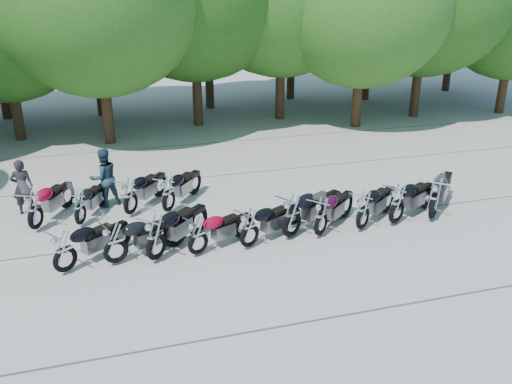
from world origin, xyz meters
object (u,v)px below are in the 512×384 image
object	(u,v)px
motorcycle_2	(156,236)
motorcycle_8	(397,203)
motorcycle_4	(249,227)
motorcycle_5	(292,215)
rider_1	(104,178)
motorcycle_6	(321,215)
motorcycle_10	(34,209)
motorcycle_12	(130,195)
motorcycle_3	(198,235)
motorcycle_1	(115,242)
motorcycle_13	(168,193)
motorcycle_7	(363,209)
motorcycle_0	(64,250)
rider_0	(22,187)
motorcycle_9	(435,197)
motorcycle_11	(79,207)

from	to	relation	value
motorcycle_2	motorcycle_8	xyz separation A→B (m)	(6.72, 0.25, -0.01)
motorcycle_4	motorcycle_5	xyz separation A→B (m)	(1.23, 0.23, 0.09)
motorcycle_4	rider_1	bearing A→B (deg)	13.07
motorcycle_6	motorcycle_10	distance (m)	7.79
rider_1	motorcycle_10	bearing A→B (deg)	13.42
motorcycle_10	motorcycle_12	size ratio (longest dim) A/B	1.02
motorcycle_3	motorcycle_4	distance (m)	1.34
motorcycle_5	motorcycle_12	world-z (taller)	motorcycle_5
motorcycle_1	motorcycle_3	size ratio (longest dim) A/B	1.06
motorcycle_1	motorcycle_13	xyz separation A→B (m)	(1.64, 2.75, 0.02)
motorcycle_3	motorcycle_4	world-z (taller)	motorcycle_4
motorcycle_3	motorcycle_12	size ratio (longest dim) A/B	0.92
motorcycle_2	motorcycle_5	size ratio (longest dim) A/B	0.98
motorcycle_4	motorcycle_7	size ratio (longest dim) A/B	0.95
motorcycle_2	motorcycle_10	world-z (taller)	motorcycle_2
motorcycle_0	rider_0	xyz separation A→B (m)	(-1.27, 4.02, 0.21)
motorcycle_9	rider_0	distance (m)	11.90
motorcycle_1	motorcycle_5	xyz separation A→B (m)	(4.55, 0.14, 0.08)
motorcycle_1	motorcycle_11	xyz separation A→B (m)	(-0.85, 2.55, -0.05)
motorcycle_8	motorcycle_9	bearing A→B (deg)	-119.62
motorcycle_1	motorcycle_10	world-z (taller)	motorcycle_10
motorcycle_5	motorcycle_6	size ratio (longest dim) A/B	1.11
motorcycle_1	motorcycle_5	bearing A→B (deg)	-109.23
motorcycle_6	motorcycle_12	size ratio (longest dim) A/B	0.99
motorcycle_5	motorcycle_9	world-z (taller)	motorcycle_9
motorcycle_12	rider_0	size ratio (longest dim) A/B	1.36
motorcycle_1	motorcycle_3	distance (m)	1.99
motorcycle_13	rider_0	distance (m)	4.24
motorcycle_1	rider_0	distance (m)	4.61
motorcycle_6	motorcycle_5	bearing A→B (deg)	40.58
motorcycle_9	motorcycle_10	distance (m)	11.14
motorcycle_0	rider_1	size ratio (longest dim) A/B	1.22
motorcycle_7	motorcycle_12	xyz separation A→B (m)	(-6.04, 2.80, -0.00)
motorcycle_0	motorcycle_6	bearing A→B (deg)	-124.75
motorcycle_8	motorcycle_12	world-z (taller)	motorcycle_8
motorcycle_12	rider_1	world-z (taller)	rider_1
motorcycle_7	rider_0	xyz separation A→B (m)	(-9.02, 3.86, 0.19)
motorcycle_0	motorcycle_10	bearing A→B (deg)	-18.02
motorcycle_3	motorcycle_6	bearing A→B (deg)	-113.76
motorcycle_7	motorcycle_10	xyz separation A→B (m)	(-8.61, 2.51, 0.01)
motorcycle_5	motorcycle_4	bearing A→B (deg)	70.01
motorcycle_0	motorcycle_8	world-z (taller)	motorcycle_8
motorcycle_5	motorcycle_10	bearing A→B (deg)	39.02
motorcycle_10	motorcycle_6	bearing A→B (deg)	-171.98
motorcycle_0	motorcycle_5	size ratio (longest dim) A/B	0.89
motorcycle_11	motorcycle_1	bearing A→B (deg)	133.07
motorcycle_9	motorcycle_13	size ratio (longest dim) A/B	1.13
motorcycle_6	motorcycle_13	world-z (taller)	motorcycle_13
motorcycle_9	rider_1	world-z (taller)	rider_1
motorcycle_1	motorcycle_10	bearing A→B (deg)	17.31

